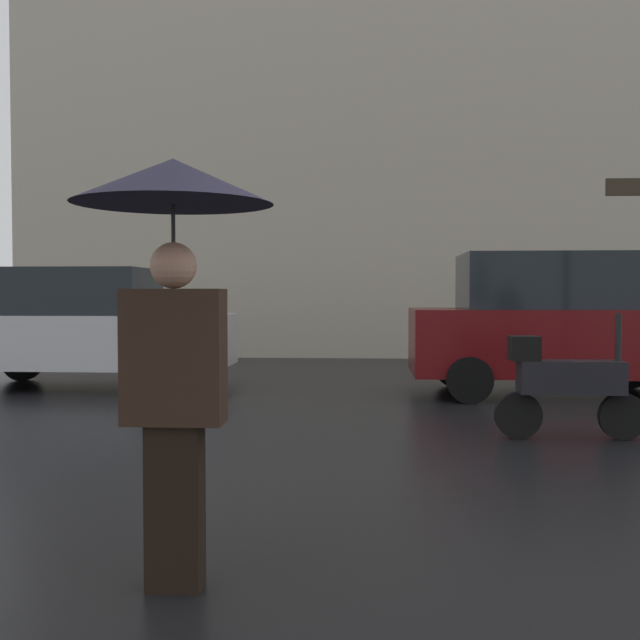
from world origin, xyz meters
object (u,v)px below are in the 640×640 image
object	(u,v)px
parked_scooter	(566,382)
parked_car_left	(552,325)
pedestrian_with_umbrella	(173,259)
parked_car_right	(81,327)

from	to	relation	value
parked_scooter	parked_car_left	size ratio (longest dim) A/B	0.36
pedestrian_with_umbrella	parked_car_right	xyz separation A→B (m)	(-3.41, 7.54, -0.66)
parked_car_left	parked_car_right	size ratio (longest dim) A/B	0.93
parked_scooter	parked_car_right	xyz separation A→B (m)	(-6.26, 3.62, 0.37)
pedestrian_with_umbrella	parked_scooter	world-z (taller)	pedestrian_with_umbrella
pedestrian_with_umbrella	parked_car_right	bearing A→B (deg)	80.10
parked_scooter	pedestrian_with_umbrella	bearing A→B (deg)	-110.33
parked_scooter	parked_car_left	world-z (taller)	parked_car_left
pedestrian_with_umbrella	parked_car_left	bearing A→B (deg)	29.85
parked_scooter	parked_car_left	xyz separation A→B (m)	(0.63, 3.25, 0.43)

